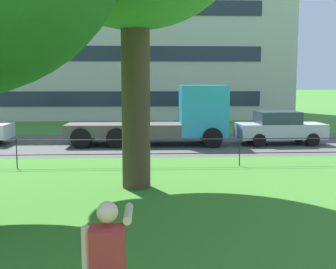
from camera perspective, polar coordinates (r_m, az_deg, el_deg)
street_strip at (r=20.51m, az=-4.52°, el=-1.19°), size 80.00×7.52×0.01m
park_fence at (r=14.85m, az=-5.08°, el=-1.75°), size 30.49×0.04×1.00m
flatbed_truck_right at (r=20.04m, az=0.40°, el=2.13°), size 7.35×2.56×2.75m
car_silver_left at (r=20.84m, az=14.46°, el=0.88°), size 4.06×1.93×1.54m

